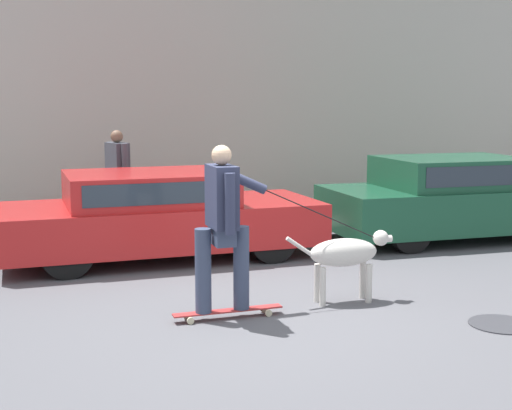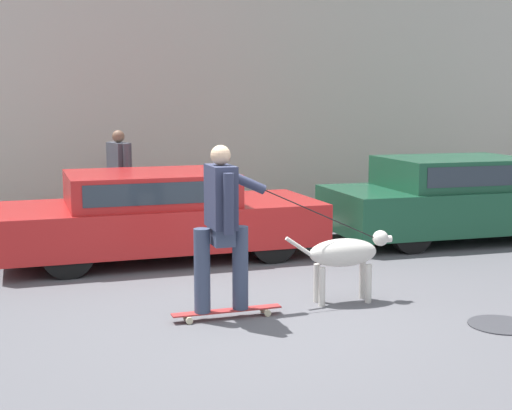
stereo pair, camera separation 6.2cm
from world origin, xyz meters
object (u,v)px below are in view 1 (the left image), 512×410
object	(u,v)px
pedestrian_with_bag	(118,176)
parked_car_2	(459,199)
dog	(346,254)
skateboarder	(223,222)
parked_car_1	(159,215)

from	to	relation	value
pedestrian_with_bag	parked_car_2	bearing A→B (deg)	144.74
dog	pedestrian_with_bag	world-z (taller)	pedestrian_with_bag
dog	skateboarder	bearing A→B (deg)	-170.10
parked_car_2	dog	xyz separation A→B (m)	(-3.22, -2.77, -0.10)
parked_car_2	dog	size ratio (longest dim) A/B	3.57
parked_car_1	dog	distance (m)	3.17
parked_car_2	parked_car_1	bearing A→B (deg)	-179.22
parked_car_1	dog	size ratio (longest dim) A/B	3.60
skateboarder	pedestrian_with_bag	distance (m)	4.61
parked_car_1	pedestrian_with_bag	distance (m)	1.71
parked_car_1	parked_car_2	size ratio (longest dim) A/B	1.01
skateboarder	dog	bearing A→B (deg)	6.47
parked_car_2	pedestrian_with_bag	world-z (taller)	pedestrian_with_bag
parked_car_2	skateboarder	size ratio (longest dim) A/B	1.84
skateboarder	pedestrian_with_bag	xyz separation A→B (m)	(-0.47, 4.58, -0.00)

